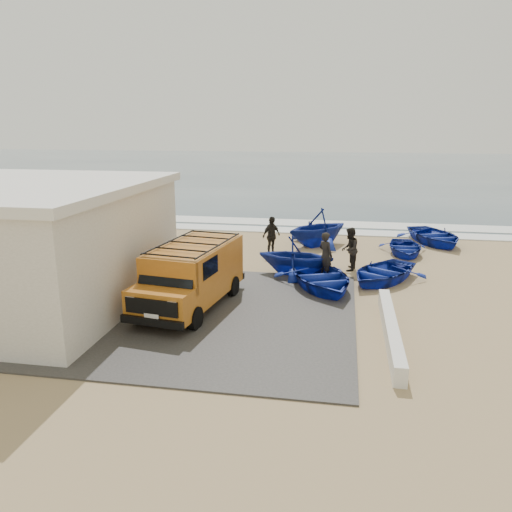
{
  "coord_description": "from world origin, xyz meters",
  "views": [
    {
      "loc": [
        3.45,
        -17.32,
        6.23
      ],
      "look_at": [
        0.14,
        1.35,
        1.2
      ],
      "focal_mm": 35.0,
      "sensor_mm": 36.0,
      "label": 1
    }
  ],
  "objects_px": {
    "fisherman_front": "(326,255)",
    "fisherman_back": "(271,236)",
    "boat_far_left": "(318,227)",
    "building": "(25,244)",
    "van": "(192,273)",
    "boat_near_left": "(320,277)",
    "boat_mid_left": "(296,256)",
    "fisherman_middle": "(350,249)",
    "boat_mid_right": "(405,248)",
    "parapet": "(391,330)",
    "boat_far_right": "(435,236)",
    "boat_near_right": "(382,272)"
  },
  "relations": [
    {
      "from": "boat_near_left",
      "to": "fisherman_middle",
      "type": "bearing_deg",
      "value": 45.52
    },
    {
      "from": "parapet",
      "to": "boat_mid_left",
      "type": "height_order",
      "value": "boat_mid_left"
    },
    {
      "from": "boat_near_left",
      "to": "boat_far_left",
      "type": "xyz_separation_m",
      "value": [
        -0.52,
        7.13,
        0.54
      ]
    },
    {
      "from": "boat_far_left",
      "to": "building",
      "type": "bearing_deg",
      "value": -87.27
    },
    {
      "from": "boat_mid_left",
      "to": "boat_mid_right",
      "type": "distance_m",
      "value": 6.62
    },
    {
      "from": "boat_near_left",
      "to": "fisherman_back",
      "type": "height_order",
      "value": "fisherman_back"
    },
    {
      "from": "building",
      "to": "parapet",
      "type": "distance_m",
      "value": 12.68
    },
    {
      "from": "boat_near_right",
      "to": "fisherman_back",
      "type": "relative_size",
      "value": 2.01
    },
    {
      "from": "parapet",
      "to": "fisherman_front",
      "type": "relative_size",
      "value": 3.08
    },
    {
      "from": "parapet",
      "to": "fisherman_front",
      "type": "xyz_separation_m",
      "value": [
        -2.19,
        5.83,
        0.7
      ]
    },
    {
      "from": "van",
      "to": "boat_near_left",
      "type": "height_order",
      "value": "van"
    },
    {
      "from": "parapet",
      "to": "boat_far_left",
      "type": "xyz_separation_m",
      "value": [
        -2.83,
        11.53,
        0.71
      ]
    },
    {
      "from": "boat_mid_left",
      "to": "fisherman_middle",
      "type": "xyz_separation_m",
      "value": [
        2.25,
        1.1,
        0.11
      ]
    },
    {
      "from": "parapet",
      "to": "fisherman_back",
      "type": "relative_size",
      "value": 3.15
    },
    {
      "from": "boat_near_right",
      "to": "boat_far_right",
      "type": "xyz_separation_m",
      "value": [
        3.22,
        7.31,
        0.04
      ]
    },
    {
      "from": "van",
      "to": "boat_mid_left",
      "type": "relative_size",
      "value": 1.73
    },
    {
      "from": "building",
      "to": "boat_far_left",
      "type": "bearing_deg",
      "value": 47.44
    },
    {
      "from": "boat_near_left",
      "to": "boat_far_right",
      "type": "distance_m",
      "value": 10.3
    },
    {
      "from": "boat_mid_right",
      "to": "van",
      "type": "bearing_deg",
      "value": -133.27
    },
    {
      "from": "boat_far_right",
      "to": "parapet",
      "type": "bearing_deg",
      "value": -123.86
    },
    {
      "from": "building",
      "to": "boat_near_left",
      "type": "bearing_deg",
      "value": 18.45
    },
    {
      "from": "building",
      "to": "boat_far_right",
      "type": "bearing_deg",
      "value": 37.2
    },
    {
      "from": "fisherman_front",
      "to": "fisherman_middle",
      "type": "relative_size",
      "value": 1.02
    },
    {
      "from": "boat_mid_left",
      "to": "fisherman_back",
      "type": "bearing_deg",
      "value": 32.8
    },
    {
      "from": "boat_near_left",
      "to": "boat_far_left",
      "type": "height_order",
      "value": "boat_far_left"
    },
    {
      "from": "boat_far_right",
      "to": "fisherman_front",
      "type": "distance_m",
      "value": 9.08
    },
    {
      "from": "parapet",
      "to": "van",
      "type": "relative_size",
      "value": 1.08
    },
    {
      "from": "fisherman_middle",
      "to": "boat_far_left",
      "type": "bearing_deg",
      "value": -149.77
    },
    {
      "from": "boat_near_right",
      "to": "fisherman_middle",
      "type": "height_order",
      "value": "fisherman_middle"
    },
    {
      "from": "boat_mid_right",
      "to": "fisherman_middle",
      "type": "distance_m",
      "value": 4.29
    },
    {
      "from": "boat_far_left",
      "to": "fisherman_back",
      "type": "xyz_separation_m",
      "value": [
        -2.12,
        -2.32,
        -0.03
      ]
    },
    {
      "from": "boat_mid_left",
      "to": "boat_far_right",
      "type": "relative_size",
      "value": 0.75
    },
    {
      "from": "boat_far_left",
      "to": "fisherman_front",
      "type": "distance_m",
      "value": 5.74
    },
    {
      "from": "van",
      "to": "boat_near_right",
      "type": "distance_m",
      "value": 7.96
    },
    {
      "from": "building",
      "to": "fisherman_back",
      "type": "bearing_deg",
      "value": 47.4
    },
    {
      "from": "boat_mid_right",
      "to": "fisherman_middle",
      "type": "relative_size",
      "value": 1.72
    },
    {
      "from": "boat_mid_right",
      "to": "boat_far_right",
      "type": "bearing_deg",
      "value": 54.59
    },
    {
      "from": "boat_mid_right",
      "to": "boat_far_right",
      "type": "distance_m",
      "value": 3.19
    },
    {
      "from": "boat_far_left",
      "to": "boat_near_left",
      "type": "bearing_deg",
      "value": -40.56
    },
    {
      "from": "building",
      "to": "boat_far_right",
      "type": "xyz_separation_m",
      "value": [
        15.83,
        12.01,
        -1.72
      ]
    },
    {
      "from": "building",
      "to": "fisherman_middle",
      "type": "xyz_separation_m",
      "value": [
        11.29,
        6.13,
        -1.21
      ]
    },
    {
      "from": "boat_far_left",
      "to": "fisherman_front",
      "type": "xyz_separation_m",
      "value": [
        0.64,
        -5.7,
        -0.01
      ]
    },
    {
      "from": "fisherman_front",
      "to": "fisherman_back",
      "type": "xyz_separation_m",
      "value": [
        -2.76,
        3.38,
        -0.02
      ]
    },
    {
      "from": "boat_mid_right",
      "to": "parapet",
      "type": "bearing_deg",
      "value": -98.79
    },
    {
      "from": "boat_near_left",
      "to": "boat_mid_left",
      "type": "bearing_deg",
      "value": 102.41
    },
    {
      "from": "boat_far_left",
      "to": "fisherman_front",
      "type": "relative_size",
      "value": 1.93
    },
    {
      "from": "van",
      "to": "boat_mid_right",
      "type": "relative_size",
      "value": 1.69
    },
    {
      "from": "boat_mid_right",
      "to": "boat_far_left",
      "type": "relative_size",
      "value": 0.88
    },
    {
      "from": "building",
      "to": "fisherman_middle",
      "type": "distance_m",
      "value": 12.91
    },
    {
      "from": "boat_mid_right",
      "to": "boat_far_left",
      "type": "distance_m",
      "value": 4.53
    }
  ]
}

